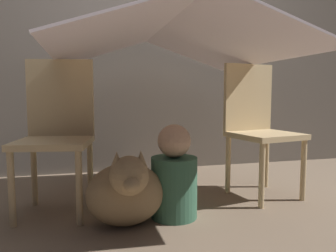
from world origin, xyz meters
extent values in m
plane|color=#7A6651|center=(0.00, 0.00, 0.00)|extent=(8.80, 8.80, 0.00)
cube|color=#6B6056|center=(0.00, 1.28, 1.25)|extent=(7.00, 0.05, 2.50)
cylinder|color=#D1B27F|center=(-0.89, 0.10, 0.20)|extent=(0.04, 0.04, 0.41)
cylinder|color=#D1B27F|center=(-0.54, 0.03, 0.20)|extent=(0.04, 0.04, 0.41)
cylinder|color=#D1B27F|center=(-0.82, 0.44, 0.20)|extent=(0.04, 0.04, 0.41)
cylinder|color=#D1B27F|center=(-0.48, 0.38, 0.20)|extent=(0.04, 0.04, 0.41)
cube|color=#D1B27F|center=(-0.68, 0.24, 0.42)|extent=(0.47, 0.47, 0.04)
cube|color=#D1B27F|center=(-0.65, 0.42, 0.68)|extent=(0.41, 0.10, 0.48)
cylinder|color=#D1B27F|center=(0.54, 0.03, 0.20)|extent=(0.04, 0.04, 0.41)
cylinder|color=#D1B27F|center=(0.89, 0.10, 0.20)|extent=(0.04, 0.04, 0.41)
cylinder|color=#D1B27F|center=(0.48, 0.38, 0.20)|extent=(0.04, 0.04, 0.41)
cylinder|color=#D1B27F|center=(0.82, 0.44, 0.20)|extent=(0.04, 0.04, 0.41)
cube|color=#D1B27F|center=(0.68, 0.24, 0.42)|extent=(0.48, 0.48, 0.04)
cube|color=#D1B27F|center=(0.65, 0.42, 0.68)|extent=(0.41, 0.11, 0.48)
cube|color=silver|center=(-0.34, 0.24, 1.03)|extent=(0.69, 1.48, 0.23)
cube|color=silver|center=(0.34, 0.24, 1.03)|extent=(0.69, 1.48, 0.23)
cube|color=silver|center=(0.00, 0.24, 1.14)|extent=(0.04, 1.48, 0.01)
cylinder|color=#38664C|center=(-0.02, 0.02, 0.17)|extent=(0.26, 0.26, 0.35)
sphere|color=#D6A884|center=(-0.02, 0.02, 0.44)|extent=(0.19, 0.19, 0.19)
ellipsoid|color=#9E7F56|center=(-0.30, -0.03, 0.17)|extent=(0.42, 0.25, 0.34)
sphere|color=#9E7F56|center=(-0.30, -0.19, 0.31)|extent=(0.19, 0.19, 0.19)
ellipsoid|color=#9E7F56|center=(-0.30, -0.27, 0.29)|extent=(0.08, 0.10, 0.07)
cone|color=#9E7F56|center=(-0.36, -0.19, 0.39)|extent=(0.07, 0.07, 0.09)
cone|color=#9E7F56|center=(-0.24, -0.19, 0.39)|extent=(0.07, 0.07, 0.09)
cube|color=#7FB27F|center=(-0.22, 0.35, 0.05)|extent=(0.44, 0.35, 0.10)
camera|label=1|loc=(-0.50, -1.74, 0.70)|focal=35.00mm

